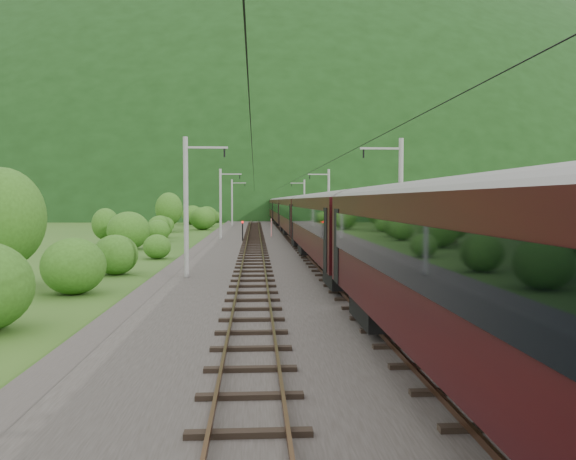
{
  "coord_description": "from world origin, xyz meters",
  "views": [
    {
      "loc": [
        -2.27,
        -32.23,
        4.68
      ],
      "look_at": [
        0.07,
        7.48,
        2.6
      ],
      "focal_mm": 35.0,
      "sensor_mm": 36.0,
      "label": 1
    }
  ],
  "objects": [
    {
      "name": "signal",
      "position": [
        -3.64,
        28.86,
        1.57
      ],
      "size": [
        0.24,
        0.24,
        2.16
      ],
      "color": "black",
      "rests_on": "railbed"
    },
    {
      "name": "train",
      "position": [
        2.4,
        27.52,
        3.83
      ],
      "size": [
        3.27,
        182.11,
        5.7
      ],
      "color": "black",
      "rests_on": "ground"
    },
    {
      "name": "vegetation_left",
      "position": [
        -13.59,
        18.19,
        2.44
      ],
      "size": [
        10.38,
        148.22,
        6.91
      ],
      "color": "#2B5416",
      "rests_on": "ground"
    },
    {
      "name": "ground",
      "position": [
        0.0,
        0.0,
        0.0
      ],
      "size": [
        600.0,
        600.0,
        0.0
      ],
      "primitive_type": "plane",
      "color": "#275119",
      "rests_on": "ground"
    },
    {
      "name": "overhead_wires",
      "position": [
        0.0,
        10.0,
        7.1
      ],
      "size": [
        4.83,
        198.0,
        0.03
      ],
      "color": "black",
      "rests_on": "ground"
    },
    {
      "name": "hazard_post_far",
      "position": [
        0.18,
        52.05,
        1.16
      ],
      "size": [
        0.18,
        0.18,
        1.71
      ],
      "primitive_type": "cylinder",
      "color": "red",
      "rests_on": "railbed"
    },
    {
      "name": "hazard_post_near",
      "position": [
        -0.3,
        35.71,
        1.02
      ],
      "size": [
        0.15,
        0.15,
        1.44
      ],
      "primitive_type": "cylinder",
      "color": "red",
      "rests_on": "railbed"
    },
    {
      "name": "track_left",
      "position": [
        -2.4,
        10.0,
        0.37
      ],
      "size": [
        2.4,
        220.0,
        0.27
      ],
      "color": "brown",
      "rests_on": "railbed"
    },
    {
      "name": "catenary_left",
      "position": [
        -6.12,
        32.0,
        4.5
      ],
      "size": [
        2.54,
        192.28,
        8.0
      ],
      "color": "gray",
      "rests_on": "railbed"
    },
    {
      "name": "vegetation_right",
      "position": [
        12.29,
        20.88,
        1.38
      ],
      "size": [
        7.67,
        105.36,
        3.21
      ],
      "color": "#2B5416",
      "rests_on": "ground"
    },
    {
      "name": "track_right",
      "position": [
        2.4,
        10.0,
        0.37
      ],
      "size": [
        2.4,
        220.0,
        0.27
      ],
      "color": "brown",
      "rests_on": "railbed"
    },
    {
      "name": "catenary_right",
      "position": [
        6.12,
        32.0,
        4.5
      ],
      "size": [
        2.54,
        192.28,
        8.0
      ],
      "color": "gray",
      "rests_on": "railbed"
    },
    {
      "name": "railbed",
      "position": [
        0.0,
        10.0,
        0.15
      ],
      "size": [
        14.0,
        220.0,
        0.3
      ],
      "primitive_type": "cube",
      "color": "#38332D",
      "rests_on": "ground"
    },
    {
      "name": "mountain_main",
      "position": [
        0.0,
        260.0,
        0.0
      ],
      "size": [
        504.0,
        360.0,
        244.0
      ],
      "primitive_type": "ellipsoid",
      "color": "black",
      "rests_on": "ground"
    },
    {
      "name": "mountain_ridge",
      "position": [
        -120.0,
        300.0,
        0.0
      ],
      "size": [
        336.0,
        280.0,
        132.0
      ],
      "primitive_type": "ellipsoid",
      "color": "black",
      "rests_on": "ground"
    }
  ]
}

